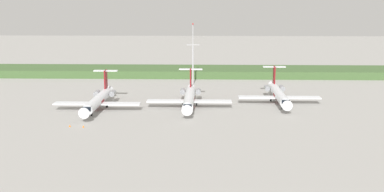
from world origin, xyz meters
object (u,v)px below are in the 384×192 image
at_px(regional_jet_nearest, 98,100).
at_px(regional_jet_second, 189,97).
at_px(safety_cone_front_marker, 70,126).
at_px(antenna_mast, 193,59).
at_px(safety_cone_mid_marker, 83,126).
at_px(regional_jet_third, 279,94).

distance_m(regional_jet_nearest, regional_jet_second, 24.42).
height_order(regional_jet_second, safety_cone_front_marker, regional_jet_second).
bearing_deg(regional_jet_second, safety_cone_front_marker, -139.48).
height_order(antenna_mast, safety_cone_front_marker, antenna_mast).
relative_size(regional_jet_nearest, safety_cone_mid_marker, 56.36).
height_order(regional_jet_nearest, regional_jet_third, same).
distance_m(regional_jet_third, safety_cone_mid_marker, 56.57).
bearing_deg(regional_jet_third, safety_cone_front_marker, -150.83).
distance_m(regional_jet_nearest, safety_cone_front_marker, 19.23).
height_order(regional_jet_nearest, safety_cone_mid_marker, regional_jet_nearest).
relative_size(regional_jet_second, regional_jet_third, 1.00).
xyz_separation_m(regional_jet_third, antenna_mast, (-25.09, 29.68, 6.17)).
relative_size(antenna_mast, safety_cone_mid_marker, 37.96).
bearing_deg(regional_jet_nearest, regional_jet_second, 9.01).
bearing_deg(regional_jet_nearest, safety_cone_front_marker, -97.54).
bearing_deg(regional_jet_nearest, antenna_mast, 58.73).
xyz_separation_m(regional_jet_third, safety_cone_front_marker, (-51.62, -28.81, -2.26)).
bearing_deg(regional_jet_third, regional_jet_second, -166.38).
xyz_separation_m(regional_jet_second, regional_jet_third, (25.00, 6.06, 0.00)).
height_order(regional_jet_second, antenna_mast, antenna_mast).
bearing_deg(safety_cone_mid_marker, regional_jet_nearest, 92.09).
xyz_separation_m(safety_cone_front_marker, safety_cone_mid_marker, (3.21, -0.36, 0.00)).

